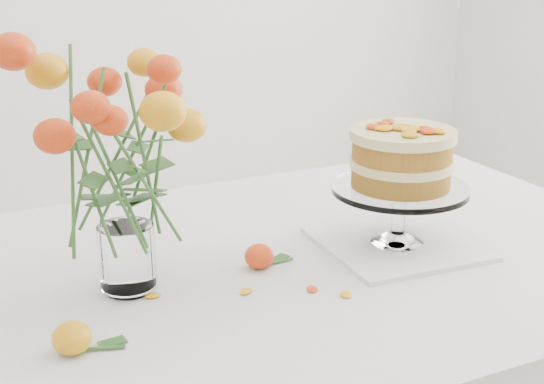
{
  "coord_description": "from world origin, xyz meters",
  "views": [
    {
      "loc": [
        -0.56,
        -1.11,
        1.3
      ],
      "look_at": [
        -0.04,
        -0.03,
        0.89
      ],
      "focal_mm": 50.0,
      "sensor_mm": 36.0,
      "label": 1
    }
  ],
  "objects": [
    {
      "name": "stray_petal_c",
      "position": [
        0.02,
        -0.18,
        0.76
      ],
      "size": [
        0.03,
        0.02,
        0.0
      ],
      "primitive_type": "ellipsoid",
      "color": "orange",
      "rests_on": "table"
    },
    {
      "name": "napkin",
      "position": [
        0.21,
        -0.04,
        0.76
      ],
      "size": [
        0.28,
        0.28,
        0.01
      ],
      "primitive_type": "cube",
      "rotation": [
        0.0,
        0.0,
        -0.06
      ],
      "color": "white",
      "rests_on": "table"
    },
    {
      "name": "loose_rose_far",
      "position": [
        -0.06,
        -0.02,
        0.78
      ],
      "size": [
        0.09,
        0.05,
        0.04
      ],
      "rotation": [
        0.0,
        0.0,
        0.05
      ],
      "color": "red",
      "rests_on": "table"
    },
    {
      "name": "table",
      "position": [
        0.0,
        0.0,
        0.67
      ],
      "size": [
        1.43,
        0.93,
        0.76
      ],
      "color": "tan",
      "rests_on": "ground"
    },
    {
      "name": "stray_petal_b",
      "position": [
        -0.02,
        -0.14,
        0.76
      ],
      "size": [
        0.03,
        0.02,
        0.0
      ],
      "primitive_type": "ellipsoid",
      "color": "orange",
      "rests_on": "table"
    },
    {
      "name": "loose_rose_near",
      "position": [
        -0.41,
        -0.17,
        0.78
      ],
      "size": [
        0.1,
        0.05,
        0.05
      ],
      "rotation": [
        0.0,
        0.0,
        -0.31
      ],
      "color": "orange",
      "rests_on": "table"
    },
    {
      "name": "rose_vase",
      "position": [
        -0.29,
        -0.01,
        1.02
      ],
      "size": [
        0.31,
        0.31,
        0.45
      ],
      "rotation": [
        0.0,
        0.0,
        -0.06
      ],
      "color": "white",
      "rests_on": "table"
    },
    {
      "name": "stray_petal_d",
      "position": [
        -0.26,
        -0.05,
        0.76
      ],
      "size": [
        0.03,
        0.02,
        0.0
      ],
      "primitive_type": "ellipsoid",
      "color": "orange",
      "rests_on": "table"
    },
    {
      "name": "cake_stand",
      "position": [
        0.21,
        -0.04,
        0.91
      ],
      "size": [
        0.25,
        0.25,
        0.22
      ],
      "rotation": [
        0.0,
        0.0,
        0.31
      ],
      "color": "white",
      "rests_on": "napkin"
    },
    {
      "name": "stray_petal_a",
      "position": [
        -0.12,
        -0.1,
        0.76
      ],
      "size": [
        0.03,
        0.02,
        0.0
      ],
      "primitive_type": "ellipsoid",
      "color": "orange",
      "rests_on": "table"
    }
  ]
}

